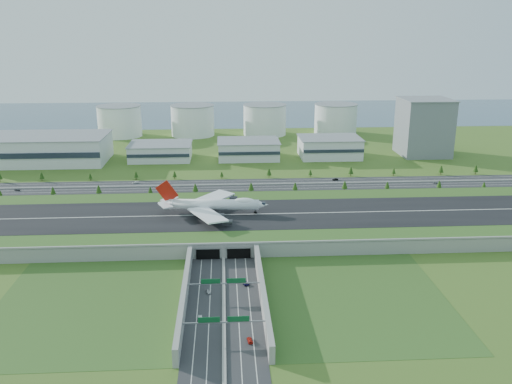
{
  "coord_description": "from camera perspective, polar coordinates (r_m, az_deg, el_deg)",
  "views": [
    {
      "loc": [
        1.44,
        -326.68,
        122.95
      ],
      "look_at": [
        23.17,
        35.0,
        12.3
      ],
      "focal_mm": 38.0,
      "sensor_mm": 36.0,
      "label": 1
    }
  ],
  "objects": [
    {
      "name": "hangar_mid_b",
      "position": [
        529.72,
        -0.81,
        4.5
      ],
      "size": [
        58.0,
        42.0,
        17.0
      ],
      "primitive_type": "cube",
      "color": "white",
      "rests_on": "ground"
    },
    {
      "name": "car_3",
      "position": [
        228.54,
        -0.65,
        -15.31
      ],
      "size": [
        2.69,
        5.24,
        1.45
      ],
      "primitive_type": "imported",
      "rotation": [
        0.0,
        0.0,
        3.28
      ],
      "color": "red",
      "rests_on": "ground"
    },
    {
      "name": "office_tower",
      "position": [
        566.29,
        17.26,
        6.52
      ],
      "size": [
        46.0,
        46.0,
        55.0
      ],
      "primitive_type": "cube",
      "color": "slate",
      "rests_on": "ground"
    },
    {
      "name": "car_0",
      "position": [
        266.12,
        -5.04,
        -10.39
      ],
      "size": [
        2.93,
        4.72,
        1.5
      ],
      "primitive_type": "imported",
      "rotation": [
        0.0,
        0.0,
        0.28
      ],
      "color": "#B2B3B7",
      "rests_on": "ground"
    },
    {
      "name": "sign_gantry_near",
      "position": [
        259.06,
        -3.44,
        -9.65
      ],
      "size": [
        38.7,
        0.7,
        9.8
      ],
      "color": "gray",
      "rests_on": "ground"
    },
    {
      "name": "hangar_mid_a",
      "position": [
        532.97,
        -10.0,
        4.21
      ],
      "size": [
        58.0,
        42.0,
        15.0
      ],
      "primitive_type": "cube",
      "color": "white",
      "rests_on": "ground"
    },
    {
      "name": "car_7",
      "position": [
        454.53,
        -12.6,
        0.98
      ],
      "size": [
        5.23,
        3.37,
        1.41
      ],
      "primitive_type": "imported",
      "rotation": [
        0.0,
        0.0,
        -1.26
      ],
      "color": "white",
      "rests_on": "ground"
    },
    {
      "name": "car_4",
      "position": [
        463.3,
        -23.86,
        0.23
      ],
      "size": [
        5.44,
        3.95,
        1.72
      ],
      "primitive_type": "imported",
      "rotation": [
        0.0,
        0.0,
        1.14
      ],
      "color": "#56565B",
      "rests_on": "ground"
    },
    {
      "name": "car_5",
      "position": [
        457.38,
        8.35,
        1.33
      ],
      "size": [
        5.3,
        3.01,
        1.65
      ],
      "primitive_type": "imported",
      "rotation": [
        0.0,
        0.0,
        -1.3
      ],
      "color": "black",
      "rests_on": "ground"
    },
    {
      "name": "bay_water",
      "position": [
        815.99,
        -3.54,
        8.29
      ],
      "size": [
        1200.0,
        260.0,
        0.06
      ],
      "primitive_type": "cube",
      "color": "#365167",
      "rests_on": "ground"
    },
    {
      "name": "fuel_tank_b",
      "position": [
        646.38,
        -6.68,
        7.48
      ],
      "size": [
        50.0,
        50.0,
        35.0
      ],
      "primitive_type": "cylinder",
      "color": "white",
      "rests_on": "ground"
    },
    {
      "name": "tree_row",
      "position": [
        437.0,
        -2.74,
        1.26
      ],
      "size": [
        506.36,
        48.6,
        8.21
      ],
      "color": "#3D2819",
      "rests_on": "ground"
    },
    {
      "name": "fuel_tank_d",
      "position": [
        659.03,
        8.37,
        7.6
      ],
      "size": [
        50.0,
        50.0,
        35.0
      ],
      "primitive_type": "cylinder",
      "color": "white",
      "rests_on": "ground"
    },
    {
      "name": "car_2",
      "position": [
        273.18,
        -1.12,
        -9.57
      ],
      "size": [
        4.31,
        5.83,
        1.47
      ],
      "primitive_type": "imported",
      "rotation": [
        0.0,
        0.0,
        3.54
      ],
      "color": "#0C0B39",
      "rests_on": "ground"
    },
    {
      "name": "underpass_road",
      "position": [
        256.77,
        -3.42,
        -10.79
      ],
      "size": [
        38.8,
        120.4,
        8.0
      ],
      "color": "#28282B",
      "rests_on": "ground"
    },
    {
      "name": "fuel_tank_c",
      "position": [
        647.17,
        0.92,
        7.6
      ],
      "size": [
        50.0,
        50.0,
        35.0
      ],
      "primitive_type": "cylinder",
      "color": "white",
      "rests_on": "ground"
    },
    {
      "name": "north_expressway",
      "position": [
        439.22,
        -3.49,
        0.7
      ],
      "size": [
        560.0,
        36.0,
        0.12
      ],
      "primitive_type": "cube",
      "color": "#28282B",
      "rests_on": "ground"
    },
    {
      "name": "car_1",
      "position": [
        244.33,
        -5.91,
        -13.09
      ],
      "size": [
        2.02,
        4.88,
        1.57
      ],
      "primitive_type": "imported",
      "rotation": [
        0.0,
        0.0,
        0.07
      ],
      "color": "silver",
      "rests_on": "ground"
    },
    {
      "name": "boeing_747",
      "position": [
        347.58,
        -4.55,
        -1.29
      ],
      "size": [
        72.18,
        67.98,
        22.32
      ],
      "rotation": [
        0.0,
        0.0,
        -0.09
      ],
      "color": "white",
      "rests_on": "airfield_deck"
    },
    {
      "name": "ground",
      "position": [
        349.05,
        -3.46,
        -3.67
      ],
      "size": [
        1200.0,
        1200.0,
        0.0
      ],
      "primitive_type": "plane",
      "color": "#335B1C",
      "rests_on": "ground"
    },
    {
      "name": "sign_gantry_far",
      "position": [
        228.3,
        -3.42,
        -13.59
      ],
      "size": [
        38.7,
        0.7,
        9.8
      ],
      "color": "gray",
      "rests_on": "ground"
    },
    {
      "name": "hangar_mid_c",
      "position": [
        539.03,
        7.74,
        4.68
      ],
      "size": [
        58.0,
        42.0,
        19.0
      ],
      "primitive_type": "cube",
      "color": "white",
      "rests_on": "ground"
    },
    {
      "name": "hangar_west",
      "position": [
        550.82,
        -21.56,
        4.22
      ],
      "size": [
        120.0,
        60.0,
        25.0
      ],
      "primitive_type": "cube",
      "color": "white",
      "rests_on": "ground"
    },
    {
      "name": "car_6",
      "position": [
        467.17,
        18.47,
        0.94
      ],
      "size": [
        6.05,
        4.12,
        1.54
      ],
      "primitive_type": "imported",
      "rotation": [
        0.0,
        0.0,
        1.26
      ],
      "color": "#B6B7BB",
      "rests_on": "ground"
    },
    {
      "name": "fuel_tank_a",
      "position": [
        656.68,
        -14.16,
        7.23
      ],
      "size": [
        50.0,
        50.0,
        35.0
      ],
      "primitive_type": "cylinder",
      "color": "white",
      "rests_on": "ground"
    },
    {
      "name": "airfield_deck",
      "position": [
        347.54,
        -3.47,
        -3.04
      ],
      "size": [
        520.0,
        100.0,
        9.2
      ],
      "color": "gray",
      "rests_on": "ground"
    }
  ]
}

